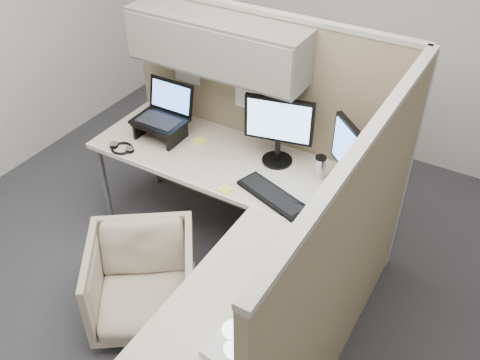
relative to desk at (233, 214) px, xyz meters
The scene contains 18 objects.
ground 0.71m from the desk, 134.71° to the right, with size 4.50×4.50×0.00m, color #302F34.
partition_back 0.88m from the desk, 115.90° to the left, with size 2.00×0.36×1.63m.
partition_right 0.81m from the desk, 13.96° to the right, with size 0.07×2.03×1.63m.
desk is the anchor object (origin of this frame).
office_chair 0.68m from the desk, 131.86° to the right, with size 0.63×0.59×0.65m, color #C1AC99.
monitor_left 0.64m from the desk, 89.68° to the left, with size 0.44×0.20×0.47m.
monitor_right 0.76m from the desk, 40.38° to the left, with size 0.35×0.32×0.47m.
laptop_station 0.95m from the desk, 152.48° to the left, with size 0.35×0.30×0.37m.
keyboard 0.26m from the desk, 54.71° to the left, with size 0.47×0.16×0.02m, color black.
mouse 0.40m from the desk, 32.06° to the left, with size 0.10×0.06×0.03m, color black.
travel_mug 0.63m from the desk, 60.25° to the left, with size 0.07×0.07×0.15m.
soda_can_green 0.58m from the desk, 13.03° to the left, with size 0.07×0.07×0.12m, color black.
soda_can_silver 0.60m from the desk, 35.31° to the left, with size 0.07×0.07×0.12m, color #1E3FA5.
sticky_note_b 0.19m from the desk, 134.87° to the left, with size 0.08×0.08×0.01m, color #E7F440.
sticky_note_c 0.75m from the desk, 139.18° to the left, with size 0.08×0.08×0.01m, color #E7F440.
headphones 0.98m from the desk, behind, with size 0.18×0.16×0.03m.
paper_stack 0.94m from the desk, 57.84° to the right, with size 0.24×0.29×0.03m.
desk_clock 0.64m from the desk, 35.69° to the right, with size 0.09×0.10×0.10m.
Camera 1 is at (1.37, -1.90, 2.78)m, focal length 40.00 mm.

